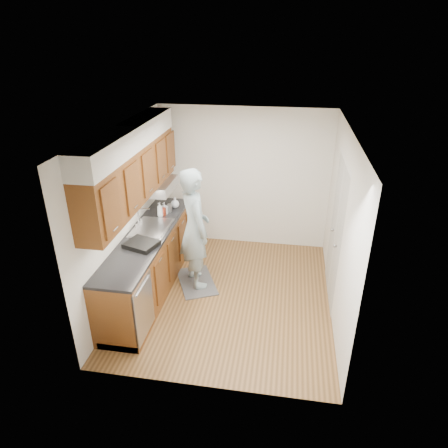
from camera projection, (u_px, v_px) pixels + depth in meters
name	position (u px, v px, depth m)	size (l,w,h in m)	color
floor	(228.00, 295.00, 6.04)	(3.50, 3.50, 0.00)	olive
ceiling	(229.00, 130.00, 4.95)	(3.50, 3.50, 0.00)	white
wall_left	(125.00, 213.00, 5.72)	(0.02, 3.50, 2.50)	silver
wall_right	(341.00, 228.00, 5.28)	(0.02, 3.50, 2.50)	silver
wall_back	(244.00, 179.00, 7.05)	(3.00, 0.02, 2.50)	silver
counter	(150.00, 261.00, 6.00)	(0.64, 2.80, 1.30)	brown
upper_cabinets	(133.00, 166.00, 5.43)	(0.47, 2.80, 1.21)	brown
closet_door	(336.00, 233.00, 5.64)	(0.02, 1.22, 2.05)	silver
floor_mat	(197.00, 282.00, 6.35)	(0.51, 0.87, 0.02)	slate
person	(194.00, 221.00, 5.88)	(0.75, 0.50, 2.12)	#8EA5AD
soap_bottle_a	(160.00, 209.00, 6.30)	(0.09, 0.09, 0.24)	silver
soap_bottle_b	(164.00, 208.00, 6.40)	(0.09, 0.09, 0.20)	silver
soap_bottle_c	(175.00, 202.00, 6.64)	(0.14, 0.14, 0.18)	silver
soda_can	(164.00, 212.00, 6.37)	(0.07, 0.07, 0.13)	#A4331C
steel_can	(170.00, 208.00, 6.49)	(0.07, 0.07, 0.13)	#A5A5AA
dish_rack	(141.00, 244.00, 5.46)	(0.41, 0.35, 0.07)	black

